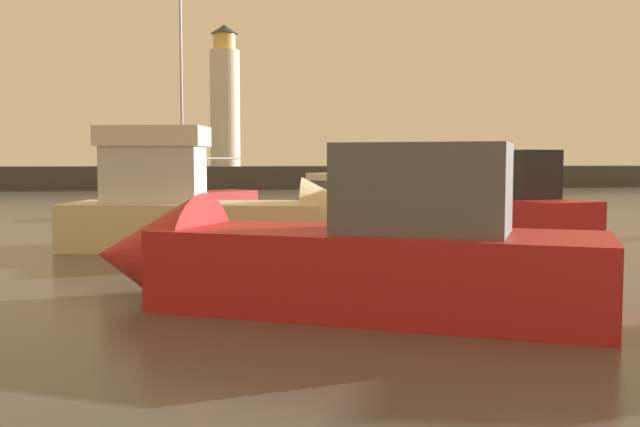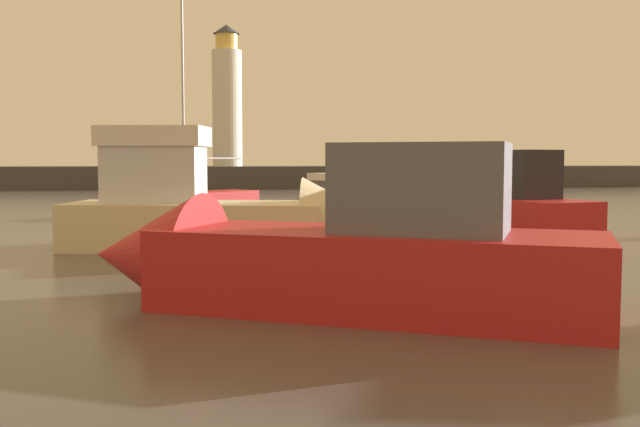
{
  "view_description": "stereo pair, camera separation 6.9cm",
  "coord_description": "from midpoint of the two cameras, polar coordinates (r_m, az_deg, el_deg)",
  "views": [
    {
      "loc": [
        -4.43,
        -0.83,
        2.55
      ],
      "look_at": [
        -1.84,
        16.69,
        1.22
      ],
      "focal_mm": 40.57,
      "sensor_mm": 36.0,
      "label": 1
    },
    {
      "loc": [
        -4.36,
        -0.84,
        2.55
      ],
      "look_at": [
        -1.84,
        16.69,
        1.22
      ],
      "focal_mm": 40.57,
      "sensor_mm": 36.0,
      "label": 2
    }
  ],
  "objects": [
    {
      "name": "breakwater",
      "position": [
        65.64,
        -4.58,
        2.9
      ],
      "size": [
        75.52,
        6.91,
        1.93
      ],
      "primitive_type": "cube",
      "color": "#423F3D",
      "rests_on": "ground_plane"
    },
    {
      "name": "sailboat_moored",
      "position": [
        34.24,
        -9.96,
        0.91
      ],
      "size": [
        6.15,
        5.93,
        9.77
      ],
      "color": "#B21E1E",
      "rests_on": "ground_plane"
    },
    {
      "name": "motorboat_0",
      "position": [
        12.39,
        -0.74,
        -3.28
      ],
      "size": [
        9.29,
        6.31,
        3.26
      ],
      "color": "#B21E1E",
      "rests_on": "ground_plane"
    },
    {
      "name": "motorboat_1",
      "position": [
        23.25,
        13.17,
        0.21
      ],
      "size": [
        3.65,
        8.07,
        2.98
      ],
      "color": "#B21E1E",
      "rests_on": "ground_plane"
    },
    {
      "name": "lighthouse",
      "position": [
        65.69,
        -7.54,
        8.9
      ],
      "size": [
        2.64,
        2.64,
        12.53
      ],
      "color": "silver",
      "rests_on": "breakwater"
    },
    {
      "name": "motorboat_2",
      "position": [
        28.11,
        2.7,
        0.37
      ],
      "size": [
        4.11,
        6.19,
        2.34
      ],
      "color": "black",
      "rests_on": "ground_plane"
    },
    {
      "name": "ground_plane",
      "position": [
        33.54,
        -0.86,
        -0.06
      ],
      "size": [
        220.0,
        220.0,
        0.0
      ],
      "primitive_type": "plane",
      "color": "#4C4742"
    },
    {
      "name": "motorboat_4",
      "position": [
        20.7,
        -6.73,
        0.02
      ],
      "size": [
        9.5,
        4.44,
        4.08
      ],
      "color": "beige",
      "rests_on": "ground_plane"
    }
  ]
}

